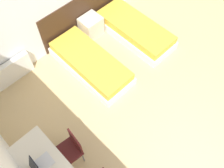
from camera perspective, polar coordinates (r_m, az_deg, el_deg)
wall_back at (r=5.39m, az=-15.55°, el=17.50°), size 5.33×0.05×2.70m
wall_left at (r=3.76m, az=-23.05°, el=-15.67°), size 0.05×5.33×2.70m
headboard_panel at (r=6.27m, az=-6.57°, el=15.81°), size 2.43×0.03×1.02m
bed_near_window at (r=5.65m, az=-4.91°, el=4.71°), size 0.87×2.03×0.38m
bed_near_door at (r=6.32m, az=5.25°, el=12.19°), size 0.87×2.03×0.38m
nightstand at (r=6.30m, az=-4.82°, el=13.03°), size 0.49×0.43×0.51m
radiator at (r=5.80m, az=-21.85°, el=2.70°), size 0.92×0.12×0.57m
chair_near_laptop at (r=4.47m, az=-9.49°, el=-14.38°), size 0.44×0.44×0.87m
laptop at (r=4.14m, az=-16.27°, el=-17.25°), size 0.33×0.24×0.33m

